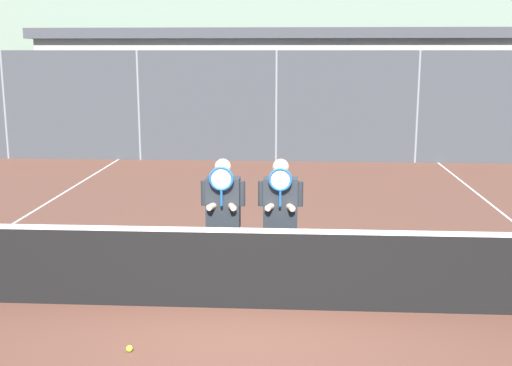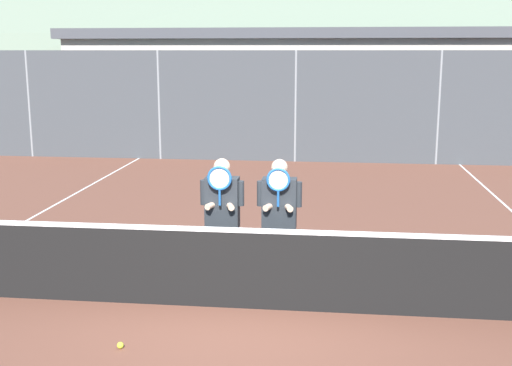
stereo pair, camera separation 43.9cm
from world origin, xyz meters
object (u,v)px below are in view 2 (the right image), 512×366
at_px(car_left_of_center, 240,117).
at_px(car_center, 406,120).
at_px(player_center_left, 279,215).
at_px(tennis_ball_on_court, 120,345).
at_px(car_far_left, 78,114).
at_px(player_leftmost, 222,213).

relative_size(car_left_of_center, car_center, 1.14).
height_order(player_center_left, car_left_of_center, car_left_of_center).
distance_m(car_center, tennis_ball_on_court, 14.62).
xyz_separation_m(car_far_left, car_center, (10.55, -0.49, -0.02)).
bearing_deg(player_leftmost, car_left_of_center, 97.03).
distance_m(player_center_left, car_far_left, 14.77).
bearing_deg(car_left_of_center, player_leftmost, -82.97).
xyz_separation_m(player_leftmost, player_center_left, (0.71, 0.01, -0.00)).
distance_m(player_leftmost, car_left_of_center, 12.66).
bearing_deg(car_left_of_center, car_center, -4.75).
xyz_separation_m(player_center_left, tennis_ball_on_court, (-1.47, -1.80, -0.96)).
height_order(car_left_of_center, tennis_ball_on_court, car_left_of_center).
relative_size(player_leftmost, car_left_of_center, 0.37).
height_order(player_center_left, car_far_left, car_far_left).
relative_size(car_far_left, car_left_of_center, 1.00).
height_order(player_center_left, car_center, car_center).
relative_size(car_far_left, car_center, 1.14).
height_order(car_far_left, tennis_ball_on_court, car_far_left).
distance_m(player_leftmost, tennis_ball_on_court, 2.17).
bearing_deg(player_center_left, player_leftmost, -179.32).
bearing_deg(car_far_left, car_center, -2.64).
height_order(car_far_left, car_left_of_center, car_far_left).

